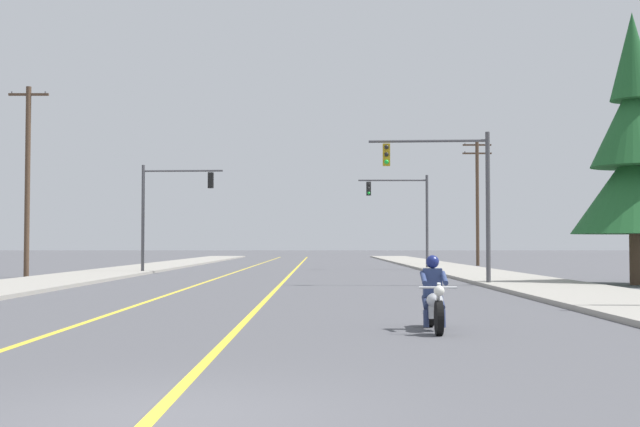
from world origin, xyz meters
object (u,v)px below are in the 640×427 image
traffic_signal_near_right (454,184)px  utility_pole_right_far (478,198)px  traffic_signal_near_left (167,202)px  conifer_tree_right_verge_near (635,159)px  utility_pole_left_near (29,178)px  motorcycle_with_rider (435,300)px  traffic_signal_mid_right (408,207)px

traffic_signal_near_right → utility_pole_right_far: 30.40m
traffic_signal_near_left → conifer_tree_right_verge_near: 25.37m
utility_pole_right_far → conifer_tree_right_verge_near: bearing=-88.5°
traffic_signal_near_left → utility_pole_left_near: bearing=-137.6°
traffic_signal_near_right → conifer_tree_right_verge_near: (7.52, 0.50, 1.06)m
traffic_signal_near_right → utility_pole_left_near: utility_pole_left_near is taller
utility_pole_left_near → motorcycle_with_rider: bearing=-55.8°
utility_pole_right_far → motorcycle_with_rider: bearing=-102.0°
motorcycle_with_rider → traffic_signal_mid_right: (3.51, 37.29, 3.49)m
motorcycle_with_rider → traffic_signal_near_right: (3.17, 16.86, 3.51)m
traffic_signal_mid_right → conifer_tree_right_verge_near: size_ratio=0.55×
traffic_signal_mid_right → utility_pole_left_near: (-20.49, -12.29, 0.94)m
traffic_signal_near_right → traffic_signal_near_left: same height
utility_pole_right_far → traffic_signal_near_right: bearing=-102.8°
traffic_signal_mid_right → utility_pole_right_far: (6.39, 9.19, 1.15)m
traffic_signal_near_left → utility_pole_right_far: utility_pole_right_far is taller
traffic_signal_near_right → conifer_tree_right_verge_near: conifer_tree_right_verge_near is taller
motorcycle_with_rider → utility_pole_left_near: size_ratio=0.23×
motorcycle_with_rider → traffic_signal_near_right: bearing=79.4°
motorcycle_with_rider → traffic_signal_mid_right: 37.62m
motorcycle_with_rider → traffic_signal_near_left: bearing=109.9°
utility_pole_right_far → traffic_signal_mid_right: bearing=-124.8°
traffic_signal_near_right → utility_pole_right_far: bearing=77.2°
traffic_signal_near_right → conifer_tree_right_verge_near: bearing=3.8°
conifer_tree_right_verge_near → traffic_signal_near_right: bearing=-176.2°
utility_pole_left_near → traffic_signal_mid_right: bearing=31.0°
motorcycle_with_rider → conifer_tree_right_verge_near: 20.89m
traffic_signal_near_right → traffic_signal_mid_right: 20.44m
conifer_tree_right_verge_near → utility_pole_left_near: bearing=164.6°
traffic_signal_near_left → conifer_tree_right_verge_near: conifer_tree_right_verge_near is taller
traffic_signal_near_left → traffic_signal_mid_right: bearing=25.2°
motorcycle_with_rider → utility_pole_right_far: 47.75m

